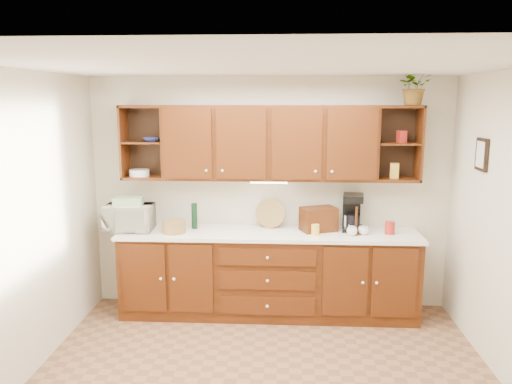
# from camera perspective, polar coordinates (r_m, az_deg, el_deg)

# --- Properties ---
(ceiling) EXTENTS (4.00, 4.00, 0.00)m
(ceiling) POSITION_cam_1_polar(r_m,az_deg,el_deg) (3.79, 0.89, 14.32)
(ceiling) COLOR white
(ceiling) RESTS_ON back_wall
(back_wall) EXTENTS (4.00, 0.00, 4.00)m
(back_wall) POSITION_cam_1_polar(r_m,az_deg,el_deg) (5.63, 1.55, -0.21)
(back_wall) COLOR beige
(back_wall) RESTS_ON floor
(left_wall) EXTENTS (0.00, 3.50, 3.50)m
(left_wall) POSITION_cam_1_polar(r_m,az_deg,el_deg) (4.47, -25.77, -4.10)
(left_wall) COLOR beige
(left_wall) RESTS_ON floor
(base_cabinets) EXTENTS (3.20, 0.60, 0.90)m
(base_cabinets) POSITION_cam_1_polar(r_m,az_deg,el_deg) (5.57, 1.42, -9.41)
(base_cabinets) COLOR #321605
(base_cabinets) RESTS_ON floor
(countertop) EXTENTS (3.24, 0.64, 0.04)m
(countertop) POSITION_cam_1_polar(r_m,az_deg,el_deg) (5.42, 1.44, -4.77)
(countertop) COLOR white
(countertop) RESTS_ON base_cabinets
(upper_cabinets) EXTENTS (3.20, 0.33, 0.80)m
(upper_cabinets) POSITION_cam_1_polar(r_m,az_deg,el_deg) (5.39, 1.63, 5.67)
(upper_cabinets) COLOR #321605
(upper_cabinets) RESTS_ON back_wall
(undercabinet_light) EXTENTS (0.40, 0.05, 0.02)m
(undercabinet_light) POSITION_cam_1_polar(r_m,az_deg,el_deg) (5.39, 1.49, 1.14)
(undercabinet_light) COLOR white
(undercabinet_light) RESTS_ON upper_cabinets
(framed_picture) EXTENTS (0.03, 0.24, 0.30)m
(framed_picture) POSITION_cam_1_polar(r_m,az_deg,el_deg) (5.05, 24.41, 3.92)
(framed_picture) COLOR black
(framed_picture) RESTS_ON right_wall
(wicker_basket) EXTENTS (0.26, 0.26, 0.13)m
(wicker_basket) POSITION_cam_1_polar(r_m,az_deg,el_deg) (5.43, -9.33, -3.92)
(wicker_basket) COLOR olive
(wicker_basket) RESTS_ON countertop
(microwave) EXTENTS (0.52, 0.36, 0.28)m
(microwave) POSITION_cam_1_polar(r_m,az_deg,el_deg) (5.61, -14.30, -2.86)
(microwave) COLOR beige
(microwave) RESTS_ON countertop
(towel_stack) EXTENTS (0.32, 0.25, 0.09)m
(towel_stack) POSITION_cam_1_polar(r_m,az_deg,el_deg) (5.57, -14.38, -0.99)
(towel_stack) COLOR #C8D061
(towel_stack) RESTS_ON microwave
(wine_bottle) EXTENTS (0.07, 0.07, 0.28)m
(wine_bottle) POSITION_cam_1_polar(r_m,az_deg,el_deg) (5.56, -7.06, -2.73)
(wine_bottle) COLOR black
(wine_bottle) RESTS_ON countertop
(woven_tray) EXTENTS (0.34, 0.15, 0.33)m
(woven_tray) POSITION_cam_1_polar(r_m,az_deg,el_deg) (5.59, 1.67, -3.98)
(woven_tray) COLOR olive
(woven_tray) RESTS_ON countertop
(bread_box) EXTENTS (0.43, 0.35, 0.26)m
(bread_box) POSITION_cam_1_polar(r_m,az_deg,el_deg) (5.46, 7.16, -3.10)
(bread_box) COLOR #321605
(bread_box) RESTS_ON countertop
(mug_tree) EXTENTS (0.25, 0.26, 0.30)m
(mug_tree) POSITION_cam_1_polar(r_m,az_deg,el_deg) (5.41, 11.35, -4.27)
(mug_tree) COLOR #321605
(mug_tree) RESTS_ON countertop
(canister_red) EXTENTS (0.14, 0.14, 0.13)m
(canister_red) POSITION_cam_1_polar(r_m,az_deg,el_deg) (5.49, 15.05, -3.98)
(canister_red) COLOR #A61F18
(canister_red) RESTS_ON countertop
(canister_white) EXTENTS (0.09, 0.09, 0.16)m
(canister_white) POSITION_cam_1_polar(r_m,az_deg,el_deg) (5.53, 10.41, -3.52)
(canister_white) COLOR white
(canister_white) RESTS_ON countertop
(canister_yellow) EXTENTS (0.11, 0.11, 0.11)m
(canister_yellow) POSITION_cam_1_polar(r_m,az_deg,el_deg) (5.31, 6.80, -4.30)
(canister_yellow) COLOR gold
(canister_yellow) RESTS_ON countertop
(coffee_maker) EXTENTS (0.25, 0.30, 0.40)m
(coffee_maker) POSITION_cam_1_polar(r_m,az_deg,el_deg) (5.55, 10.97, -2.34)
(coffee_maker) COLOR black
(coffee_maker) RESTS_ON countertop
(bowl_stack) EXTENTS (0.22, 0.22, 0.04)m
(bowl_stack) POSITION_cam_1_polar(r_m,az_deg,el_deg) (5.55, -11.93, 5.89)
(bowl_stack) COLOR navy
(bowl_stack) RESTS_ON upper_cabinets
(plate_stack) EXTENTS (0.28, 0.28, 0.07)m
(plate_stack) POSITION_cam_1_polar(r_m,az_deg,el_deg) (5.64, -13.20, 2.16)
(plate_stack) COLOR white
(plate_stack) RESTS_ON upper_cabinets
(pantry_box_yellow) EXTENTS (0.10, 0.08, 0.16)m
(pantry_box_yellow) POSITION_cam_1_polar(r_m,az_deg,el_deg) (5.54, 15.53, 2.38)
(pantry_box_yellow) COLOR gold
(pantry_box_yellow) RESTS_ON upper_cabinets
(pantry_box_red) EXTENTS (0.10, 0.10, 0.13)m
(pantry_box_red) POSITION_cam_1_polar(r_m,az_deg,el_deg) (5.50, 16.31, 6.10)
(pantry_box_red) COLOR #A61F18
(pantry_box_red) RESTS_ON upper_cabinets
(potted_plant) EXTENTS (0.43, 0.41, 0.39)m
(potted_plant) POSITION_cam_1_polar(r_m,az_deg,el_deg) (5.47, 17.68, 11.46)
(potted_plant) COLOR #999999
(potted_plant) RESTS_ON upper_cabinets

